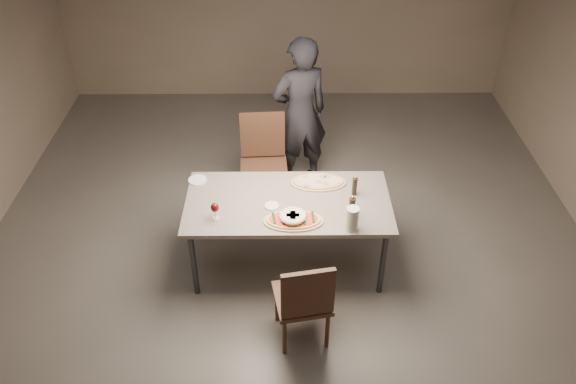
{
  "coord_description": "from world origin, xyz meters",
  "views": [
    {
      "loc": [
        -0.03,
        -3.87,
        3.78
      ],
      "look_at": [
        0.0,
        0.0,
        0.85
      ],
      "focal_mm": 35.0,
      "sensor_mm": 36.0,
      "label": 1
    }
  ],
  "objects_px": {
    "carafe": "(352,219)",
    "diner": "(300,114)",
    "ham_pizza": "(318,182)",
    "pepper_mill_left": "(352,208)",
    "zucchini_pizza": "(293,220)",
    "bread_basket": "(293,217)",
    "chair_far": "(263,157)",
    "chair_near": "(304,299)",
    "dining_table": "(288,206)"
  },
  "relations": [
    {
      "from": "zucchini_pizza",
      "to": "carafe",
      "type": "relative_size",
      "value": 2.32
    },
    {
      "from": "zucchini_pizza",
      "to": "bread_basket",
      "type": "xyz_separation_m",
      "value": [
        -0.0,
        -0.0,
        0.03
      ]
    },
    {
      "from": "zucchini_pizza",
      "to": "ham_pizza",
      "type": "height_order",
      "value": "zucchini_pizza"
    },
    {
      "from": "ham_pizza",
      "to": "pepper_mill_left",
      "type": "bearing_deg",
      "value": -57.36
    },
    {
      "from": "chair_far",
      "to": "ham_pizza",
      "type": "bearing_deg",
      "value": 123.34
    },
    {
      "from": "zucchini_pizza",
      "to": "chair_far",
      "type": "distance_m",
      "value": 1.3
    },
    {
      "from": "ham_pizza",
      "to": "chair_near",
      "type": "height_order",
      "value": "chair_near"
    },
    {
      "from": "chair_far",
      "to": "zucchini_pizza",
      "type": "bearing_deg",
      "value": 99.89
    },
    {
      "from": "carafe",
      "to": "bread_basket",
      "type": "bearing_deg",
      "value": 168.27
    },
    {
      "from": "dining_table",
      "to": "bread_basket",
      "type": "relative_size",
      "value": 8.02
    },
    {
      "from": "zucchini_pizza",
      "to": "pepper_mill_left",
      "type": "distance_m",
      "value": 0.5
    },
    {
      "from": "zucchini_pizza",
      "to": "carafe",
      "type": "height_order",
      "value": "carafe"
    },
    {
      "from": "zucchini_pizza",
      "to": "pepper_mill_left",
      "type": "xyz_separation_m",
      "value": [
        0.49,
        0.05,
        0.09
      ]
    },
    {
      "from": "diner",
      "to": "bread_basket",
      "type": "bearing_deg",
      "value": 65.93
    },
    {
      "from": "carafe",
      "to": "ham_pizza",
      "type": "bearing_deg",
      "value": 110.41
    },
    {
      "from": "ham_pizza",
      "to": "carafe",
      "type": "height_order",
      "value": "carafe"
    },
    {
      "from": "zucchini_pizza",
      "to": "chair_near",
      "type": "height_order",
      "value": "chair_near"
    },
    {
      "from": "dining_table",
      "to": "ham_pizza",
      "type": "height_order",
      "value": "ham_pizza"
    },
    {
      "from": "dining_table",
      "to": "bread_basket",
      "type": "xyz_separation_m",
      "value": [
        0.04,
        -0.28,
        0.1
      ]
    },
    {
      "from": "ham_pizza",
      "to": "diner",
      "type": "xyz_separation_m",
      "value": [
        -0.14,
        1.1,
        0.09
      ]
    },
    {
      "from": "ham_pizza",
      "to": "chair_near",
      "type": "relative_size",
      "value": 0.56
    },
    {
      "from": "carafe",
      "to": "zucchini_pizza",
      "type": "bearing_deg",
      "value": 168.01
    },
    {
      "from": "carafe",
      "to": "diner",
      "type": "relative_size",
      "value": 0.13
    },
    {
      "from": "zucchini_pizza",
      "to": "chair_near",
      "type": "bearing_deg",
      "value": -75.59
    },
    {
      "from": "carafe",
      "to": "chair_far",
      "type": "relative_size",
      "value": 0.22
    },
    {
      "from": "bread_basket",
      "to": "pepper_mill_left",
      "type": "bearing_deg",
      "value": 5.96
    },
    {
      "from": "pepper_mill_left",
      "to": "ham_pizza",
      "type": "bearing_deg",
      "value": 117.14
    },
    {
      "from": "carafe",
      "to": "chair_far",
      "type": "xyz_separation_m",
      "value": [
        -0.76,
        1.35,
        -0.29
      ]
    },
    {
      "from": "chair_near",
      "to": "bread_basket",
      "type": "bearing_deg",
      "value": 87.14
    },
    {
      "from": "chair_far",
      "to": "bread_basket",
      "type": "bearing_deg",
      "value": 99.67
    },
    {
      "from": "zucchini_pizza",
      "to": "bread_basket",
      "type": "bearing_deg",
      "value": -158.51
    },
    {
      "from": "bread_basket",
      "to": "carafe",
      "type": "xyz_separation_m",
      "value": [
        0.48,
        -0.1,
        0.06
      ]
    },
    {
      "from": "pepper_mill_left",
      "to": "chair_far",
      "type": "xyz_separation_m",
      "value": [
        -0.78,
        1.2,
        -0.29
      ]
    },
    {
      "from": "dining_table",
      "to": "carafe",
      "type": "xyz_separation_m",
      "value": [
        0.52,
        -0.38,
        0.17
      ]
    },
    {
      "from": "pepper_mill_left",
      "to": "chair_near",
      "type": "height_order",
      "value": "pepper_mill_left"
    },
    {
      "from": "dining_table",
      "to": "diner",
      "type": "distance_m",
      "value": 1.38
    },
    {
      "from": "dining_table",
      "to": "chair_near",
      "type": "relative_size",
      "value": 2.0
    },
    {
      "from": "chair_far",
      "to": "diner",
      "type": "relative_size",
      "value": 0.6
    },
    {
      "from": "pepper_mill_left",
      "to": "diner",
      "type": "distance_m",
      "value": 1.64
    },
    {
      "from": "pepper_mill_left",
      "to": "carafe",
      "type": "bearing_deg",
      "value": -94.83
    },
    {
      "from": "ham_pizza",
      "to": "chair_far",
      "type": "distance_m",
      "value": 0.91
    },
    {
      "from": "ham_pizza",
      "to": "carafe",
      "type": "distance_m",
      "value": 0.69
    },
    {
      "from": "zucchini_pizza",
      "to": "bread_basket",
      "type": "distance_m",
      "value": 0.03
    },
    {
      "from": "ham_pizza",
      "to": "chair_far",
      "type": "bearing_deg",
      "value": 131.96
    },
    {
      "from": "dining_table",
      "to": "carafe",
      "type": "distance_m",
      "value": 0.66
    },
    {
      "from": "ham_pizza",
      "to": "bread_basket",
      "type": "distance_m",
      "value": 0.59
    },
    {
      "from": "bread_basket",
      "to": "carafe",
      "type": "bearing_deg",
      "value": -11.73
    },
    {
      "from": "zucchini_pizza",
      "to": "ham_pizza",
      "type": "xyz_separation_m",
      "value": [
        0.24,
        0.54,
        -0.0
      ]
    },
    {
      "from": "pepper_mill_left",
      "to": "dining_table",
      "type": "bearing_deg",
      "value": 156.66
    },
    {
      "from": "pepper_mill_left",
      "to": "bread_basket",
      "type": "bearing_deg",
      "value": -174.04
    }
  ]
}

